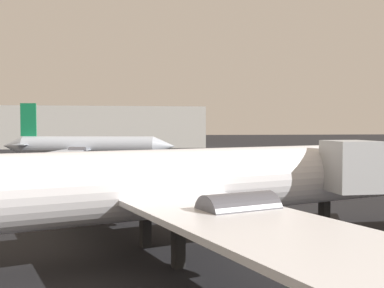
# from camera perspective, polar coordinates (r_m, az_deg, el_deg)

# --- Properties ---
(airplane_at_gate) EXTENTS (36.44, 30.78, 10.32)m
(airplane_at_gate) POSITION_cam_1_polar(r_m,az_deg,el_deg) (23.99, -1.46, -4.82)
(airplane_at_gate) COLOR white
(airplane_at_gate) RESTS_ON ground_plane
(airplane_far_left) EXTENTS (27.75, 25.11, 10.17)m
(airplane_far_left) POSITION_cam_1_polar(r_m,az_deg,el_deg) (75.76, -12.79, -0.25)
(airplane_far_left) COLOR #B2BCCC
(airplane_far_left) RESTS_ON ground_plane
(terminal_building) EXTENTS (72.15, 18.79, 12.12)m
(terminal_building) POSITION_cam_1_polar(r_m,az_deg,el_deg) (143.34, -13.33, 2.03)
(terminal_building) COLOR #B7B7B2
(terminal_building) RESTS_ON ground_plane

